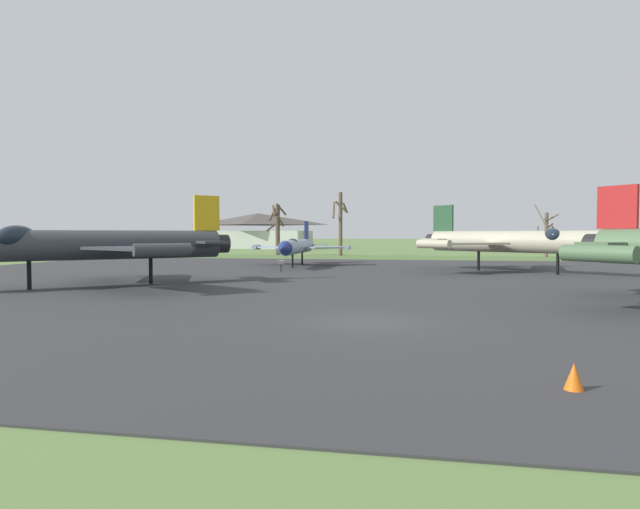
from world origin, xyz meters
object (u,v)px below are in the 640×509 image
at_px(info_placard_front_left, 281,265).
at_px(traffic_cone, 574,378).
at_px(jet_fighter_rear_center, 83,244).
at_px(visitor_building, 258,231).
at_px(jet_fighter_front_left, 297,246).
at_px(jet_fighter_rear_left, 519,241).

xyz_separation_m(info_placard_front_left, traffic_cone, (13.87, -30.29, -0.31)).
relative_size(jet_fighter_rear_center, visitor_building, 0.67).
xyz_separation_m(jet_fighter_front_left, traffic_cone, (14.15, -37.25, -1.60)).
distance_m(jet_fighter_front_left, traffic_cone, 39.88).
xyz_separation_m(jet_fighter_rear_left, traffic_cone, (-4.66, -32.61, -2.19)).
bearing_deg(visitor_building, traffic_cone, -69.35).
distance_m(jet_fighter_front_left, info_placard_front_left, 7.08).
distance_m(jet_fighter_rear_center, jet_fighter_rear_left, 31.05).
xyz_separation_m(visitor_building, traffic_cone, (36.44, -96.69, -3.36)).
bearing_deg(jet_fighter_rear_center, info_placard_front_left, 61.07).
bearing_deg(jet_fighter_rear_left, info_placard_front_left, -172.86).
relative_size(jet_fighter_rear_center, traffic_cone, 26.26).
relative_size(jet_fighter_front_left, info_placard_front_left, 14.26).
bearing_deg(jet_fighter_rear_left, visitor_building, 122.67).
height_order(info_placard_front_left, jet_fighter_rear_left, jet_fighter_rear_left).
distance_m(info_placard_front_left, jet_fighter_rear_left, 18.77).
height_order(info_placard_front_left, visitor_building, visitor_building).
bearing_deg(visitor_building, info_placard_front_left, -71.23).
bearing_deg(jet_fighter_rear_left, jet_fighter_front_left, 166.15).
relative_size(info_placard_front_left, jet_fighter_rear_left, 0.06).
xyz_separation_m(jet_fighter_rear_center, visitor_building, (-14.76, 80.52, 1.19)).
bearing_deg(jet_fighter_rear_center, jet_fighter_front_left, 70.37).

